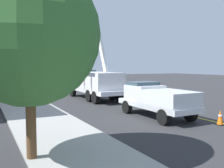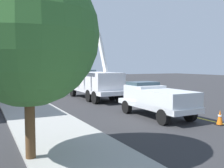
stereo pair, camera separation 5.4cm
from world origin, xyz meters
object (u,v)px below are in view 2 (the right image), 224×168
at_px(service_pickup_truck, 156,99).
at_px(traffic_cone_mid_front, 98,91).
at_px(traffic_signal_mast, 30,38).
at_px(utility_bucket_truck, 93,82).
at_px(traffic_cone_leading, 220,118).
at_px(passing_minivan, 104,83).

distance_m(service_pickup_truck, traffic_cone_mid_front, 12.95).
relative_size(service_pickup_truck, traffic_signal_mast, 0.74).
bearing_deg(utility_bucket_truck, service_pickup_truck, -178.72).
bearing_deg(traffic_cone_leading, traffic_cone_mid_front, 0.30).
xyz_separation_m(utility_bucket_truck, traffic_cone_leading, (-12.66, -1.97, -1.24)).
distance_m(service_pickup_truck, traffic_signal_mast, 13.42).
distance_m(utility_bucket_truck, traffic_cone_leading, 12.87).
bearing_deg(traffic_cone_mid_front, traffic_cone_leading, -179.70).
height_order(utility_bucket_truck, service_pickup_truck, utility_bucket_truck).
xyz_separation_m(traffic_cone_leading, traffic_signal_mast, (14.52, 7.30, 5.17)).
height_order(utility_bucket_truck, traffic_cone_leading, utility_bucket_truck).
bearing_deg(utility_bucket_truck, traffic_cone_mid_front, -29.80).
height_order(service_pickup_truck, passing_minivan, service_pickup_truck).
relative_size(service_pickup_truck, traffic_cone_leading, 7.04).
bearing_deg(service_pickup_truck, traffic_cone_leading, -150.77).
relative_size(passing_minivan, traffic_cone_leading, 6.04).
bearing_deg(traffic_signal_mast, traffic_cone_mid_front, -78.78).
bearing_deg(traffic_cone_mid_front, service_pickup_truck, 172.57).
xyz_separation_m(passing_minivan, traffic_signal_mast, (-5.44, 9.75, 4.59)).
relative_size(passing_minivan, traffic_signal_mast, 0.64).
height_order(passing_minivan, traffic_cone_leading, passing_minivan).
relative_size(traffic_cone_leading, traffic_cone_mid_front, 1.12).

